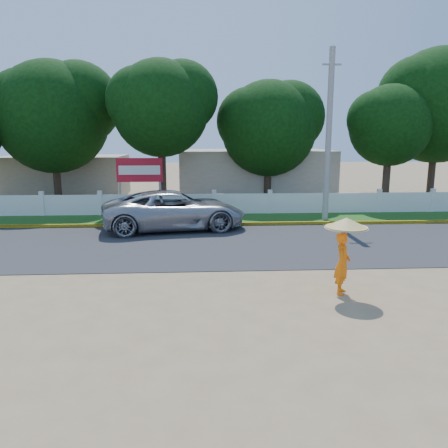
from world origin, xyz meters
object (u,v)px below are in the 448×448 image
utility_pole (329,136)px  billboard (140,173)px  vehicle (175,210)px  monk_with_parasol (344,245)px

utility_pole → billboard: utility_pole is taller
utility_pole → vehicle: (-7.37, -1.81, -3.22)m
vehicle → billboard: size_ratio=2.13×
utility_pole → vehicle: 8.24m
utility_pole → billboard: (-9.50, 3.05, -1.96)m
vehicle → utility_pole: bearing=-85.9°
utility_pole → billboard: 10.17m
monk_with_parasol → billboard: size_ratio=0.69×
monk_with_parasol → vehicle: bearing=119.8°
billboard → utility_pole: bearing=-17.8°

